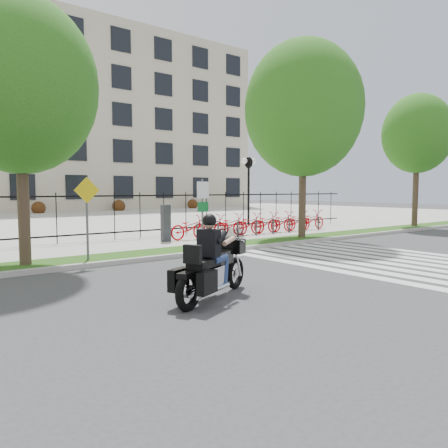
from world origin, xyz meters
TOP-DOWN VIEW (x-y plane):
  - ground at (0.00, 0.00)m, footprint 120.00×120.00m
  - curb at (0.00, 4.10)m, footprint 60.00×0.20m
  - grass_verge at (0.00, 4.95)m, footprint 60.00×1.50m
  - sidewalk at (0.00, 7.45)m, footprint 60.00×3.50m
  - plaza at (0.00, 25.00)m, footprint 80.00×34.00m
  - crosswalk_stripes at (4.83, 0.00)m, footprint 5.70×8.00m
  - iron_fence at (0.00, 9.20)m, footprint 30.00×0.06m
  - lamp_post_right at (10.00, 12.00)m, footprint 1.06×0.70m
  - street_tree_1 at (-4.59, 4.95)m, footprint 4.27×4.27m
  - street_tree_2 at (6.99, 4.95)m, footprint 5.18×5.18m
  - street_tree_3 at (16.69, 4.95)m, footprint 3.95×3.95m
  - bike_share_station at (6.31, 7.20)m, footprint 10.04×0.88m
  - sign_pole_regulatory at (1.31, 4.58)m, footprint 0.50×0.09m
  - sign_pole_warning at (-2.91, 4.58)m, footprint 0.78×0.09m
  - motorcycle_rider at (-2.37, -1.01)m, footprint 2.59×1.50m

SIDE VIEW (x-z plane):
  - ground at x=0.00m, z-range 0.00..0.00m
  - crosswalk_stripes at x=4.83m, z-range 0.00..0.01m
  - plaza at x=0.00m, z-range 0.00..0.10m
  - curb at x=0.00m, z-range 0.00..0.15m
  - grass_verge at x=0.00m, z-range 0.00..0.15m
  - sidewalk at x=0.00m, z-range 0.00..0.15m
  - bike_share_station at x=6.31m, z-range -0.09..1.41m
  - motorcycle_rider at x=-2.37m, z-range -0.36..1.79m
  - iron_fence at x=0.00m, z-range 0.15..2.15m
  - sign_pole_regulatory at x=1.31m, z-range 0.49..2.99m
  - sign_pole_warning at x=-2.91m, z-range 0.50..2.99m
  - lamp_post_right at x=10.00m, z-range 1.08..5.33m
  - street_tree_1 at x=-4.59m, z-range 1.41..8.86m
  - street_tree_3 at x=16.69m, z-range 1.66..9.25m
  - street_tree_2 at x=6.99m, z-range 1.48..10.11m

